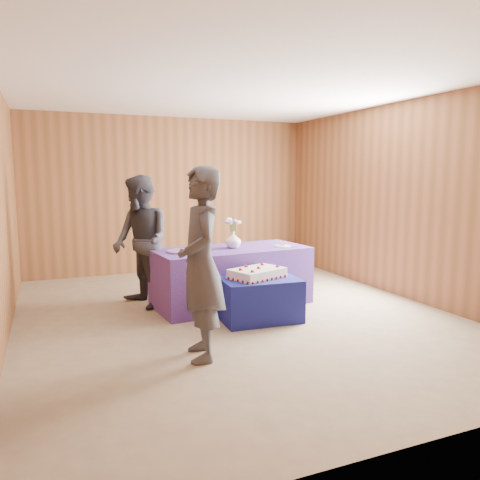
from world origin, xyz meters
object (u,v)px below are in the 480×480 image
cake_table (258,298)px  sheet_cake (257,273)px  guest_right (141,242)px  serving_table (232,276)px  guest_left (201,264)px  vase (233,240)px

cake_table → sheet_cake: sheet_cake is taller
sheet_cake → guest_right: (-1.15, 1.05, 0.30)m
guest_right → serving_table: bearing=57.3°
serving_table → guest_left: 1.91m
serving_table → sheet_cake: (0.04, -0.72, 0.18)m
serving_table → guest_left: guest_left is taller
vase → guest_right: (-1.14, 0.32, -0.00)m
cake_table → guest_left: (-0.98, -0.87, 0.64)m
cake_table → serving_table: (-0.05, 0.73, 0.12)m
sheet_cake → serving_table: bearing=73.1°
cake_table → serving_table: bearing=97.9°
serving_table → sheet_cake: size_ratio=2.69×
guest_left → guest_right: 1.93m
cake_table → serving_table: size_ratio=0.45×
cake_table → guest_left: size_ratio=0.51×
serving_table → vase: bearing=20.2°
serving_table → vase: size_ratio=9.29×
serving_table → cake_table: bearing=-91.1°
serving_table → guest_right: (-1.11, 0.33, 0.48)m
vase → guest_right: bearing=164.3°
guest_left → sheet_cake: bearing=139.3°
serving_table → sheet_cake: serving_table is taller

